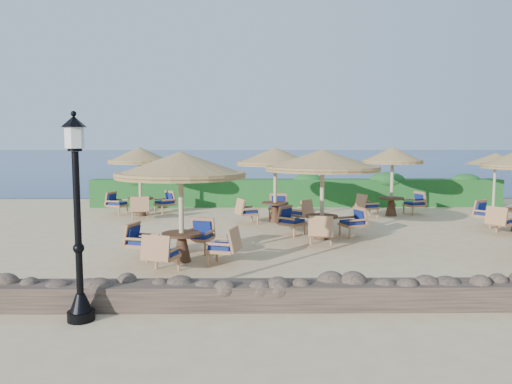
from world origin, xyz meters
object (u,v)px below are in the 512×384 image
(extra_parasol, at_px, (496,159))
(cafe_set_4, at_px, (275,169))
(cafe_set_3, at_px, (140,169))
(cafe_set_0, at_px, (181,183))
(cafe_set_1, at_px, (322,171))
(cafe_set_5, at_px, (392,167))
(lamp_post, at_px, (78,227))

(extra_parasol, xyz_separation_m, cafe_set_4, (-8.96, -2.24, -0.27))
(extra_parasol, distance_m, cafe_set_3, 14.11)
(cafe_set_0, distance_m, cafe_set_3, 7.80)
(cafe_set_1, bearing_deg, cafe_set_0, -144.23)
(cafe_set_0, xyz_separation_m, cafe_set_5, (7.11, 7.25, -0.01))
(cafe_set_1, xyz_separation_m, cafe_set_5, (3.35, 4.54, -0.12))
(cafe_set_1, distance_m, cafe_set_5, 5.65)
(extra_parasol, bearing_deg, cafe_set_4, -165.98)
(lamp_post, distance_m, cafe_set_5, 13.88)
(cafe_set_0, xyz_separation_m, cafe_set_4, (2.54, 5.84, -0.00))
(cafe_set_4, bearing_deg, cafe_set_1, -68.64)
(cafe_set_5, bearing_deg, lamp_post, -126.33)
(lamp_post, distance_m, cafe_set_3, 11.38)
(cafe_set_3, bearing_deg, cafe_set_0, -70.56)
(extra_parasol, height_order, cafe_set_0, cafe_set_0)
(extra_parasol, xyz_separation_m, cafe_set_5, (-4.38, -0.82, -0.27))
(lamp_post, xyz_separation_m, extra_parasol, (12.60, 12.00, 0.62))
(lamp_post, relative_size, cafe_set_3, 1.22)
(lamp_post, relative_size, cafe_set_1, 0.98)
(cafe_set_0, relative_size, cafe_set_3, 1.15)
(cafe_set_1, bearing_deg, cafe_set_4, 111.36)
(extra_parasol, height_order, cafe_set_1, cafe_set_1)
(cafe_set_3, relative_size, cafe_set_4, 0.97)
(lamp_post, bearing_deg, cafe_set_3, 97.52)
(extra_parasol, relative_size, cafe_set_5, 0.84)
(lamp_post, relative_size, cafe_set_4, 1.18)
(cafe_set_1, bearing_deg, lamp_post, -126.28)
(lamp_post, xyz_separation_m, cafe_set_4, (3.64, 9.76, 0.35))
(cafe_set_1, height_order, cafe_set_3, same)
(cafe_set_1, height_order, cafe_set_4, same)
(extra_parasol, relative_size, cafe_set_3, 0.88)
(cafe_set_0, bearing_deg, lamp_post, -105.76)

